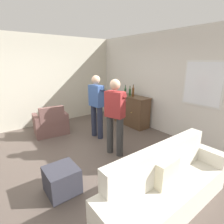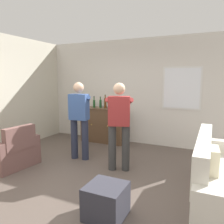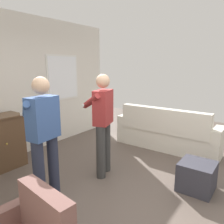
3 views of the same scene
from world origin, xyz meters
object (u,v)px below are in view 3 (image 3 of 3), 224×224
object	(u,v)px
couch	(165,134)
person_standing_right	(103,120)
person_standing_left	(43,134)
ottoman	(197,176)

from	to	relation	value
couch	person_standing_right	bearing A→B (deg)	165.97
person_standing_left	person_standing_right	size ratio (longest dim) A/B	1.00
couch	person_standing_left	distance (m)	2.81
couch	person_standing_left	world-z (taller)	person_standing_left
ottoman	couch	bearing A→B (deg)	39.20
person_standing_left	person_standing_right	xyz separation A→B (m)	(1.01, -0.18, 0.00)
ottoman	person_standing_right	distance (m)	1.65
couch	ottoman	size ratio (longest dim) A/B	4.63
couch	ottoman	bearing A→B (deg)	-140.80
couch	person_standing_left	bearing A→B (deg)	167.38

